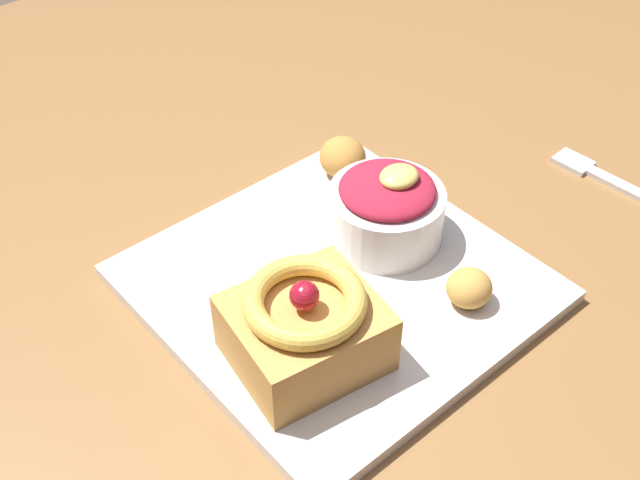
{
  "coord_description": "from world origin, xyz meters",
  "views": [
    {
      "loc": [
        -0.25,
        -0.45,
        1.2
      ],
      "look_at": [
        0.06,
        -0.1,
        0.77
      ],
      "focal_mm": 44.96,
      "sensor_mm": 36.0,
      "label": 1
    }
  ],
  "objects_px": {
    "front_plate": "(336,284)",
    "berry_ramekin": "(386,209)",
    "fritter_middle": "(343,157)",
    "fritter_front": "(469,288)",
    "fork": "(605,178)",
    "cake_slice": "(305,327)"
  },
  "relations": [
    {
      "from": "berry_ramekin",
      "to": "fork",
      "type": "distance_m",
      "value": 0.24
    },
    {
      "from": "front_plate",
      "to": "berry_ramekin",
      "type": "relative_size",
      "value": 2.89
    },
    {
      "from": "front_plate",
      "to": "fork",
      "type": "xyz_separation_m",
      "value": [
        0.29,
        -0.06,
        -0.0
      ]
    },
    {
      "from": "cake_slice",
      "to": "berry_ramekin",
      "type": "height_order",
      "value": "cake_slice"
    },
    {
      "from": "fritter_middle",
      "to": "fritter_front",
      "type": "bearing_deg",
      "value": -100.99
    },
    {
      "from": "cake_slice",
      "to": "fork",
      "type": "bearing_deg",
      "value": -2.06
    },
    {
      "from": "fritter_front",
      "to": "fork",
      "type": "relative_size",
      "value": 0.29
    },
    {
      "from": "front_plate",
      "to": "berry_ramekin",
      "type": "height_order",
      "value": "berry_ramekin"
    },
    {
      "from": "front_plate",
      "to": "fritter_front",
      "type": "distance_m",
      "value": 0.11
    },
    {
      "from": "fritter_middle",
      "to": "fork",
      "type": "xyz_separation_m",
      "value": [
        0.19,
        -0.16,
        -0.03
      ]
    },
    {
      "from": "front_plate",
      "to": "fritter_middle",
      "type": "bearing_deg",
      "value": 46.02
    },
    {
      "from": "fritter_front",
      "to": "berry_ramekin",
      "type": "bearing_deg",
      "value": 87.36
    },
    {
      "from": "berry_ramekin",
      "to": "fritter_middle",
      "type": "height_order",
      "value": "berry_ramekin"
    },
    {
      "from": "fritter_front",
      "to": "fork",
      "type": "bearing_deg",
      "value": 6.78
    },
    {
      "from": "front_plate",
      "to": "fritter_middle",
      "type": "height_order",
      "value": "fritter_middle"
    },
    {
      "from": "fritter_front",
      "to": "cake_slice",
      "type": "bearing_deg",
      "value": 163.01
    },
    {
      "from": "cake_slice",
      "to": "fork",
      "type": "xyz_separation_m",
      "value": [
        0.36,
        -0.01,
        -0.04
      ]
    },
    {
      "from": "berry_ramekin",
      "to": "fritter_front",
      "type": "distance_m",
      "value": 0.1
    },
    {
      "from": "berry_ramekin",
      "to": "cake_slice",
      "type": "bearing_deg",
      "value": -157.19
    },
    {
      "from": "cake_slice",
      "to": "berry_ramekin",
      "type": "xyz_separation_m",
      "value": [
        0.14,
        0.06,
        -0.0
      ]
    },
    {
      "from": "front_plate",
      "to": "fritter_middle",
      "type": "relative_size",
      "value": 6.51
    },
    {
      "from": "cake_slice",
      "to": "fritter_middle",
      "type": "height_order",
      "value": "cake_slice"
    }
  ]
}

